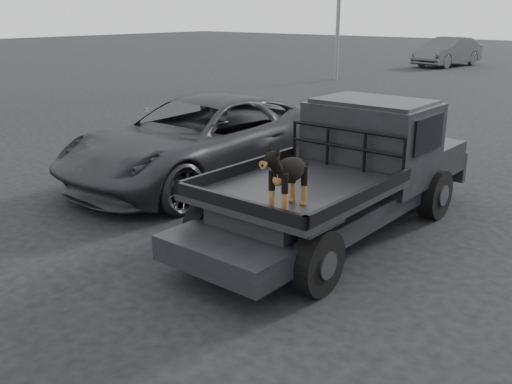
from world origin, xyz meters
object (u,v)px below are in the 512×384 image
Objects in this scene: flatbed_ute at (336,202)px; distant_car_a at (448,52)px; dog at (288,176)px; parked_suv at (201,140)px.

distant_car_a is (-8.77, 25.94, 0.34)m from flatbed_ute.
dog reaches higher than distant_car_a.
flatbed_ute is 1.11× the size of distant_car_a.
dog is 29.09m from distant_car_a.
parked_suv is 1.13× the size of distant_car_a.
dog is (0.38, -1.67, 0.83)m from flatbed_ute.
dog is at bearing -63.48° from distant_car_a.
distant_car_a is (-5.42, 25.24, 0.04)m from parked_suv.
flatbed_ute is 7.30× the size of dog.
flatbed_ute is 0.98× the size of parked_suv.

